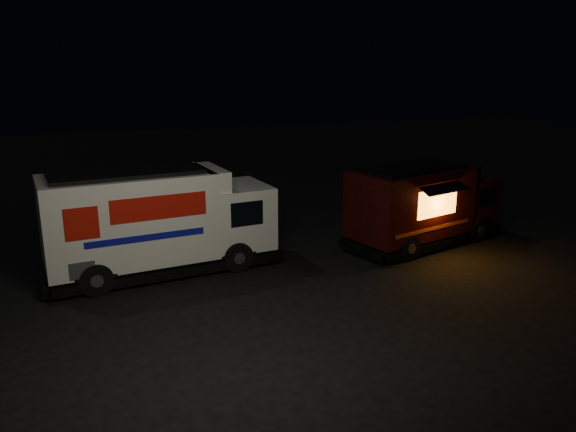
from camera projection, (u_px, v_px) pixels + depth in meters
The scene contains 3 objects.
ground at pixel (293, 296), 14.88m from camera, with size 80.00×80.00×0.00m, color black.
white_truck at pixel (161, 220), 16.31m from camera, with size 6.83×2.33×3.10m, color silver, non-canonical shape.
red_truck at pixel (426, 204), 18.97m from camera, with size 5.88×2.16×2.74m, color #370A0C, non-canonical shape.
Camera 1 is at (-4.69, -12.97, 5.97)m, focal length 35.00 mm.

